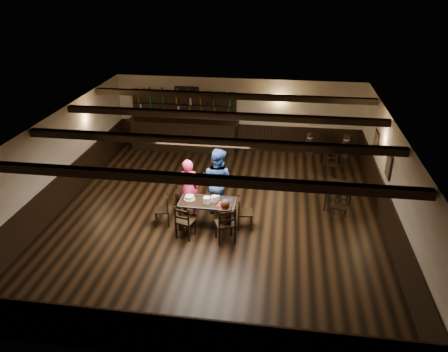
# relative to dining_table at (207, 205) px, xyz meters

# --- Properties ---
(ground) EXTENTS (10.00, 10.00, 0.00)m
(ground) POSITION_rel_dining_table_xyz_m (0.16, 0.57, -0.66)
(ground) COLOR black
(ground) RESTS_ON ground
(room_shell) EXTENTS (9.02, 10.02, 2.71)m
(room_shell) POSITION_rel_dining_table_xyz_m (0.17, 0.61, 1.08)
(room_shell) COLOR beige
(room_shell) RESTS_ON ground
(dining_table) EXTENTS (1.48, 0.75, 0.75)m
(dining_table) POSITION_rel_dining_table_xyz_m (0.00, 0.00, 0.00)
(dining_table) COLOR black
(dining_table) RESTS_ON ground
(chair_near_left) EXTENTS (0.52, 0.51, 0.93)m
(chair_near_left) POSITION_rel_dining_table_xyz_m (-0.49, -0.63, -0.12)
(chair_near_left) COLOR black
(chair_near_left) RESTS_ON ground
(chair_near_right) EXTENTS (0.61, 0.59, 1.01)m
(chair_near_right) POSITION_rel_dining_table_xyz_m (0.59, -0.68, -0.07)
(chair_near_right) COLOR black
(chair_near_right) RESTS_ON ground
(chair_end_left) EXTENTS (0.47, 0.49, 0.86)m
(chair_end_left) POSITION_rel_dining_table_xyz_m (-1.16, -0.03, -0.16)
(chair_end_left) COLOR black
(chair_end_left) RESTS_ON ground
(chair_end_right) EXTENTS (0.44, 0.46, 0.89)m
(chair_end_right) POSITION_rel_dining_table_xyz_m (0.91, 0.09, -0.14)
(chair_end_right) COLOR black
(chair_end_right) RESTS_ON ground
(chair_far_pushed) EXTENTS (0.40, 0.39, 0.79)m
(chair_far_pushed) POSITION_rel_dining_table_xyz_m (-0.96, 1.16, -0.20)
(chair_far_pushed) COLOR black
(chair_far_pushed) RESTS_ON ground
(woman_pink) EXTENTS (0.67, 0.49, 1.68)m
(woman_pink) POSITION_rel_dining_table_xyz_m (-0.62, 0.51, 0.18)
(woman_pink) COLOR #E73370
(woman_pink) RESTS_ON ground
(man_blue) EXTENTS (1.14, 1.02, 1.92)m
(man_blue) POSITION_rel_dining_table_xyz_m (0.15, 0.80, 0.30)
(man_blue) COLOR navy
(man_blue) RESTS_ON ground
(seated_person) EXTENTS (0.31, 0.46, 0.75)m
(seated_person) POSITION_rel_dining_table_xyz_m (0.56, -0.62, 0.13)
(seated_person) COLOR black
(seated_person) RESTS_ON ground
(cake) EXTENTS (0.30, 0.30, 0.09)m
(cake) POSITION_rel_dining_table_xyz_m (-0.49, 0.07, 0.13)
(cake) COLOR white
(cake) RESTS_ON dining_table
(plate_stack_a) EXTENTS (0.19, 0.19, 0.17)m
(plate_stack_a) POSITION_rel_dining_table_xyz_m (0.00, -0.09, 0.18)
(plate_stack_a) COLOR white
(plate_stack_a) RESTS_ON dining_table
(plate_stack_b) EXTENTS (0.15, 0.15, 0.17)m
(plate_stack_b) POSITION_rel_dining_table_xyz_m (0.18, 0.01, 0.18)
(plate_stack_b) COLOR white
(plate_stack_b) RESTS_ON dining_table
(tea_light) EXTENTS (0.05, 0.05, 0.06)m
(tea_light) POSITION_rel_dining_table_xyz_m (0.02, 0.08, 0.11)
(tea_light) COLOR #A5A8AD
(tea_light) RESTS_ON dining_table
(salt_shaker) EXTENTS (0.03, 0.03, 0.08)m
(salt_shaker) POSITION_rel_dining_table_xyz_m (0.35, -0.10, 0.13)
(salt_shaker) COLOR silver
(salt_shaker) RESTS_ON dining_table
(pepper_shaker) EXTENTS (0.04, 0.04, 0.09)m
(pepper_shaker) POSITION_rel_dining_table_xyz_m (0.46, -0.11, 0.13)
(pepper_shaker) COLOR #A5A8AD
(pepper_shaker) RESTS_ON dining_table
(drink_glass) EXTENTS (0.08, 0.08, 0.13)m
(drink_glass) POSITION_rel_dining_table_xyz_m (0.26, 0.13, 0.15)
(drink_glass) COLOR silver
(drink_glass) RESTS_ON dining_table
(menu_red) EXTENTS (0.36, 0.27, 0.00)m
(menu_red) POSITION_rel_dining_table_xyz_m (0.45, -0.13, 0.09)
(menu_red) COLOR maroon
(menu_red) RESTS_ON dining_table
(menu_blue) EXTENTS (0.29, 0.22, 0.00)m
(menu_blue) POSITION_rel_dining_table_xyz_m (0.50, 0.16, 0.09)
(menu_blue) COLOR #0E1649
(menu_blue) RESTS_ON dining_table
(bar_counter) EXTENTS (4.10, 0.70, 2.20)m
(bar_counter) POSITION_rel_dining_table_xyz_m (-1.84, 5.29, 0.06)
(bar_counter) COLOR black
(bar_counter) RESTS_ON ground
(back_table_a) EXTENTS (0.89, 0.89, 0.75)m
(back_table_a) POSITION_rel_dining_table_xyz_m (3.51, 1.49, -0.02)
(back_table_a) COLOR black
(back_table_a) RESTS_ON ground
(back_table_b) EXTENTS (0.80, 0.80, 0.75)m
(back_table_b) POSITION_rel_dining_table_xyz_m (3.53, 4.36, -0.02)
(back_table_b) COLOR black
(back_table_b) RESTS_ON ground
(bg_patron_left) EXTENTS (0.26, 0.38, 0.75)m
(bg_patron_left) POSITION_rel_dining_table_xyz_m (2.76, 4.37, 0.18)
(bg_patron_left) COLOR black
(bg_patron_left) RESTS_ON ground
(bg_patron_right) EXTENTS (0.32, 0.43, 0.79)m
(bg_patron_right) POSITION_rel_dining_table_xyz_m (3.95, 4.25, 0.20)
(bg_patron_right) COLOR black
(bg_patron_right) RESTS_ON ground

